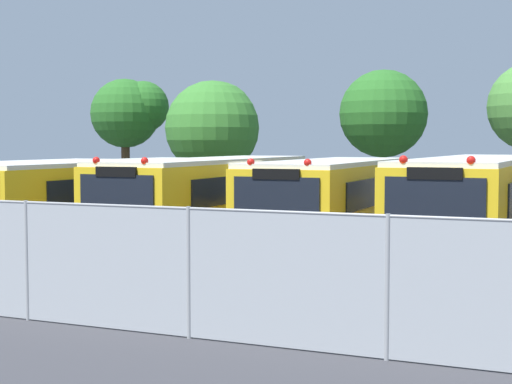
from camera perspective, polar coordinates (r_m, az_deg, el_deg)
The scene contains 10 objects.
ground_plane at distance 22.52m, azimuth 1.03°, elevation -4.09°, with size 160.00×160.00×0.00m, color #38383D.
school_bus_0 at distance 27.34m, azimuth -17.83°, elevation -0.10°, with size 2.51×11.45×2.52m.
school_bus_1 at distance 24.91m, azimuth -11.27°, elevation -0.25°, with size 2.68×11.43×2.60m.
school_bus_2 at distance 23.36m, azimuth -3.25°, elevation -0.33°, with size 2.68×10.76×2.69m.
school_bus_3 at distance 21.90m, azimuth 5.69°, elevation -0.63°, with size 2.73×9.36×2.67m.
school_bus_4 at distance 20.98m, azimuth 15.86°, elevation -0.79°, with size 2.72×10.92×2.78m.
tree_0 at distance 37.57m, azimuth -9.20°, elevation 5.81°, with size 3.63×3.27×6.05m.
tree_1 at distance 34.09m, azimuth -3.07°, elevation 4.93°, with size 4.11×4.11×5.73m.
tree_2 at distance 32.72m, azimuth 9.39°, elevation 5.58°, with size 3.65×3.65×6.05m.
chainlink_fence at distance 13.83m, azimuth -16.44°, elevation -4.70°, with size 24.97×0.07×2.05m.
Camera 1 is at (8.42, -20.66, 3.03)m, focal length 54.56 mm.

